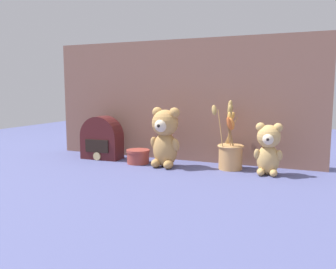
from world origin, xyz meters
The scene contains 7 objects.
ground_plane centered at (0.00, 0.00, 0.00)m, with size 4.00×4.00×0.00m, color #4C5184.
backdrop_wall centered at (0.00, 0.17, 0.31)m, with size 1.43×0.02×0.61m.
teddy_bear_large centered at (0.00, -0.02, 0.15)m, with size 0.15×0.14×0.28m.
teddy_bear_medium centered at (0.47, 0.01, 0.12)m, with size 0.12×0.11×0.22m.
flower_vase centered at (0.30, 0.05, 0.08)m, with size 0.15×0.16×0.32m.
vintage_radio centered at (-0.38, 0.03, 0.10)m, with size 0.21×0.11×0.22m.
decorative_tin_tall centered at (-0.15, 0.00, 0.03)m, with size 0.12×0.12×0.07m.
Camera 1 is at (0.66, -1.53, 0.37)m, focal length 38.00 mm.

